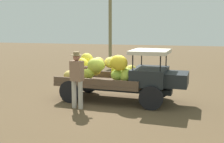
{
  "coord_description": "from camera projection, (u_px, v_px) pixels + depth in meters",
  "views": [
    {
      "loc": [
        2.45,
        -9.55,
        2.6
      ],
      "look_at": [
        -0.14,
        -0.06,
        1.02
      ],
      "focal_mm": 45.49,
      "sensor_mm": 36.0,
      "label": 1
    }
  ],
  "objects": [
    {
      "name": "farmer",
      "position": [
        77.0,
        76.0,
        8.94
      ],
      "size": [
        0.54,
        0.5,
        1.81
      ],
      "rotation": [
        0.0,
        0.0,
        1.29
      ],
      "color": "#B8B2A7",
      "rests_on": "ground"
    },
    {
      "name": "ground_plane",
      "position": [
        116.0,
        100.0,
        10.15
      ],
      "size": [
        60.0,
        60.0,
        0.0
      ],
      "primitive_type": "plane",
      "color": "brown"
    },
    {
      "name": "truck",
      "position": [
        123.0,
        75.0,
        9.84
      ],
      "size": [
        4.53,
        1.94,
        1.82
      ],
      "rotation": [
        0.0,
        0.0,
        -0.06
      ],
      "color": "#1F2427",
      "rests_on": "ground"
    }
  ]
}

